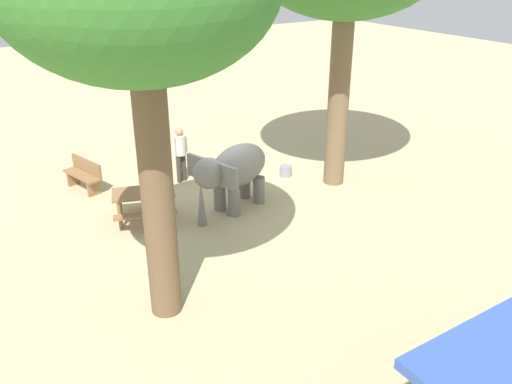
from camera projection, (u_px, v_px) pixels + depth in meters
The scene contains 6 objects.
ground_plane at pixel (232, 207), 14.07m from camera, with size 60.00×60.00×0.00m, color tan.
elephant at pixel (233, 171), 13.52m from camera, with size 2.45×1.81×1.69m.
person_handler at pixel (180, 151), 15.25m from camera, with size 0.50×0.32×1.62m.
wooden_bench at pixel (84, 174), 14.91m from camera, with size 0.75×1.46×0.88m.
picnic_table_near at pixel (144, 199), 13.17m from camera, with size 1.91×1.89×0.78m.
feed_bucket at pixel (286, 171), 15.92m from camera, with size 0.36×0.36×0.32m, color gray.
Camera 1 is at (6.25, 10.99, 6.22)m, focal length 37.43 mm.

